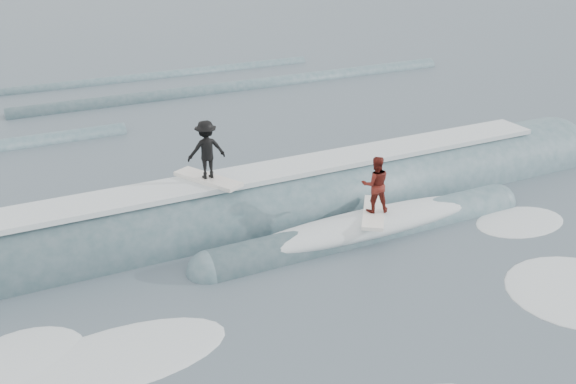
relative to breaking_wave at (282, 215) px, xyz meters
name	(u,v)px	position (x,y,z in m)	size (l,w,h in m)	color
ground	(361,296)	(-0.18, -4.44, -0.03)	(160.00, 160.00, 0.00)	#3D4F59
breaking_wave	(282,215)	(0.00, 0.00, 0.00)	(24.10, 4.11, 2.65)	#395860
surfer_black	(207,153)	(-2.04, 0.22, 2.15)	(1.41, 2.03, 1.65)	silver
surfer_red	(375,188)	(1.76, -1.98, 1.27)	(1.61, 1.95, 1.63)	white
whitewater	(447,319)	(0.98, -6.02, -0.03)	(15.71, 7.66, 0.10)	silver
far_swells	(97,109)	(-2.55, 13.21, -0.03)	(39.95, 8.65, 0.80)	#395860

